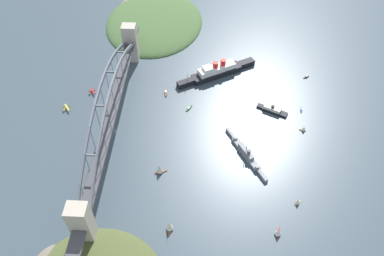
# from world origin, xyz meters

# --- Properties ---
(ground_plane) EXTENTS (1400.00, 1400.00, 0.00)m
(ground_plane) POSITION_xyz_m (0.00, 0.00, 0.00)
(ground_plane) COLOR #3D4C56
(harbor_arch_bridge) EXTENTS (297.08, 16.09, 60.61)m
(harbor_arch_bridge) POSITION_xyz_m (0.00, 0.00, 26.35)
(harbor_arch_bridge) COLOR #BCB29E
(harbor_arch_bridge) RESTS_ON ground
(headland_west_shore) EXTENTS (163.82, 130.47, 22.99)m
(headland_west_shore) POSITION_xyz_m (-202.27, 15.01, 0.00)
(headland_west_shore) COLOR #476638
(headland_west_shore) RESTS_ON ground
(ocean_liner) EXTENTS (56.62, 91.29, 19.47)m
(ocean_liner) POSITION_xyz_m (-92.55, 103.08, 5.99)
(ocean_liner) COLOR black
(ocean_liner) RESTS_ON ground
(naval_cruiser) EXTENTS (63.81, 37.70, 17.19)m
(naval_cruiser) POSITION_xyz_m (25.54, 131.82, 2.94)
(naval_cruiser) COLOR gray
(naval_cruiser) RESTS_ON ground
(harbor_ferry_steamer) EXTENTS (20.11, 32.88, 8.35)m
(harbor_ferry_steamer) POSITION_xyz_m (-35.78, 162.61, 2.60)
(harbor_ferry_steamer) COLOR black
(harbor_ferry_steamer) RESTS_ON ground
(seaplane_taxiing_near_bridge) EXTENTS (10.20, 8.91, 4.72)m
(seaplane_taxiing_near_bridge) POSITION_xyz_m (-27.31, -57.34, 1.88)
(seaplane_taxiing_near_bridge) COLOR #B7B7B2
(seaplane_taxiing_near_bridge) RESTS_ON ground
(seaplane_second_in_formation) EXTENTS (10.47, 8.37, 4.83)m
(seaplane_second_in_formation) POSITION_xyz_m (-54.87, -35.67, 1.94)
(seaplane_second_in_formation) COLOR #B7B7B2
(seaplane_second_in_formation) RESTS_ON ground
(small_boat_0) EXTENTS (5.86, 7.35, 2.19)m
(small_boat_0) POSITION_xyz_m (-93.79, 207.62, 0.76)
(small_boat_0) COLOR black
(small_boat_0) RESTS_ON ground
(small_boat_1) EXTENTS (9.81, 6.60, 2.17)m
(small_boat_1) POSITION_xyz_m (-35.12, 73.53, 0.80)
(small_boat_1) COLOR #2D6B3D
(small_boat_1) RESTS_ON ground
(small_boat_2) EXTENTS (5.85, 6.46, 7.19)m
(small_boat_2) POSITION_xyz_m (76.81, 174.11, 3.38)
(small_boat_2) COLOR gold
(small_boat_2) RESTS_ON ground
(small_boat_3) EXTENTS (10.73, 6.29, 12.13)m
(small_boat_3) POSITION_xyz_m (106.58, 65.60, 5.60)
(small_boat_3) COLOR brown
(small_boat_3) RESTS_ON ground
(small_boat_4) EXTENTS (9.45, 6.63, 9.62)m
(small_boat_4) POSITION_xyz_m (106.73, 154.13, 4.50)
(small_boat_4) COLOR #B2231E
(small_boat_4) RESTS_ON ground
(small_boat_5) EXTENTS (11.96, 3.56, 2.47)m
(small_boat_5) POSITION_xyz_m (-58.17, 46.31, 0.90)
(small_boat_5) COLOR brown
(small_boat_5) RESTS_ON ground
(small_boat_6) EXTENTS (7.99, 2.40, 2.07)m
(small_boat_6) POSITION_xyz_m (-38.78, 194.00, 0.76)
(small_boat_6) COLOR #234C8C
(small_boat_6) RESTS_ON ground
(small_boat_7) EXTENTS (7.51, 10.71, 12.76)m
(small_boat_7) POSITION_xyz_m (49.60, 51.34, 5.91)
(small_boat_7) COLOR brown
(small_boat_7) RESTS_ON ground
(small_boat_8) EXTENTS (4.72, 6.69, 6.72)m
(small_boat_8) POSITION_xyz_m (-9.13, 191.74, 3.15)
(small_boat_8) COLOR brown
(small_boat_8) RESTS_ON ground
(channel_marker_buoy) EXTENTS (2.20, 2.20, 2.75)m
(channel_marker_buoy) POSITION_xyz_m (51.63, 47.54, 1.12)
(channel_marker_buoy) COLOR red
(channel_marker_buoy) RESTS_ON ground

